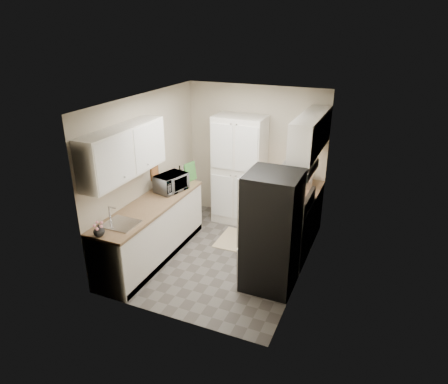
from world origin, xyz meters
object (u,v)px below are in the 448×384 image
object	(u,v)px
electric_range	(287,230)
toaster_oven	(300,179)
refrigerator	(272,232)
microwave	(171,183)
pantry_cabinet	(239,170)
wine_bottle	(180,175)

from	to	relation	value
electric_range	toaster_oven	world-z (taller)	toaster_oven
refrigerator	microwave	world-z (taller)	refrigerator
pantry_cabinet	toaster_oven	world-z (taller)	pantry_cabinet
wine_bottle	toaster_oven	xyz separation A→B (m)	(1.95, 0.67, -0.02)
pantry_cabinet	microwave	xyz separation A→B (m)	(-0.76, -1.15, 0.06)
electric_range	refrigerator	world-z (taller)	refrigerator
microwave	electric_range	bearing A→B (deg)	-69.31
electric_range	wine_bottle	world-z (taller)	wine_bottle
refrigerator	microwave	distance (m)	1.99
electric_range	microwave	size ratio (longest dim) A/B	2.20
refrigerator	microwave	xyz separation A→B (m)	(-1.90, 0.58, 0.21)
pantry_cabinet	toaster_oven	size ratio (longest dim) A/B	4.90
electric_range	refrigerator	distance (m)	0.88
microwave	wine_bottle	world-z (taller)	microwave
refrigerator	toaster_oven	distance (m)	1.65
electric_range	toaster_oven	xyz separation A→B (m)	(-0.03, 0.84, 0.56)
pantry_cabinet	toaster_oven	xyz separation A→B (m)	(1.14, -0.08, 0.04)
electric_range	wine_bottle	bearing A→B (deg)	175.03
toaster_oven	electric_range	bearing A→B (deg)	-109.58
refrigerator	toaster_oven	bearing A→B (deg)	89.94
refrigerator	wine_bottle	world-z (taller)	refrigerator
pantry_cabinet	wine_bottle	bearing A→B (deg)	-137.15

